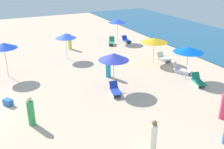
# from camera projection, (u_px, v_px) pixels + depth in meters

# --- Properties ---
(umbrella_0) EXTENTS (1.87, 1.87, 2.37)m
(umbrella_0) POSITION_uv_depth(u_px,v_px,m) (66.00, 36.00, 23.35)
(umbrella_0) COLOR silver
(umbrella_0) RESTS_ON ground_plane
(umbrella_1) EXTENTS (2.20, 2.20, 2.45)m
(umbrella_1) POSITION_uv_depth(u_px,v_px,m) (189.00, 50.00, 19.10)
(umbrella_1) COLOR silver
(umbrella_1) RESTS_ON ground_plane
(lounge_chair_1_0) EXTENTS (1.55, 1.02, 0.71)m
(lounge_chair_1_0) POSITION_uv_depth(u_px,v_px,m) (198.00, 81.00, 18.87)
(lounge_chair_1_0) COLOR silver
(lounge_chair_1_0) RESTS_ON ground_plane
(lounge_chair_1_1) EXTENTS (1.56, 1.18, 0.80)m
(lounge_chair_1_1) POSITION_uv_depth(u_px,v_px,m) (181.00, 70.00, 20.86)
(lounge_chair_1_1) COLOR silver
(lounge_chair_1_1) RESTS_ON ground_plane
(umbrella_2) EXTENTS (1.98, 1.98, 2.52)m
(umbrella_2) POSITION_uv_depth(u_px,v_px,m) (117.00, 21.00, 28.70)
(umbrella_2) COLOR silver
(umbrella_2) RESTS_ON ground_plane
(lounge_chair_2_0) EXTENTS (1.45, 1.14, 0.79)m
(lounge_chair_2_0) POSITION_uv_depth(u_px,v_px,m) (112.00, 42.00, 28.36)
(lounge_chair_2_0) COLOR silver
(lounge_chair_2_0) RESTS_ON ground_plane
(lounge_chair_2_1) EXTENTS (1.30, 0.62, 0.69)m
(lounge_chair_2_1) POSITION_uv_depth(u_px,v_px,m) (126.00, 40.00, 29.15)
(lounge_chair_2_1) COLOR silver
(lounge_chair_2_1) RESTS_ON ground_plane
(umbrella_3) EXTENTS (1.94, 1.94, 2.70)m
(umbrella_3) POSITION_uv_depth(u_px,v_px,m) (4.00, 45.00, 19.33)
(umbrella_3) COLOR silver
(umbrella_3) RESTS_ON ground_plane
(umbrella_4) EXTENTS (2.06, 2.06, 2.58)m
(umbrella_4) POSITION_uv_depth(u_px,v_px,m) (114.00, 57.00, 17.42)
(umbrella_4) COLOR silver
(umbrella_4) RESTS_ON ground_plane
(lounge_chair_4_0) EXTENTS (1.42, 0.83, 0.72)m
(lounge_chair_4_0) POSITION_uv_depth(u_px,v_px,m) (115.00, 90.00, 17.41)
(lounge_chair_4_0) COLOR silver
(lounge_chair_4_0) RESTS_ON ground_plane
(umbrella_5) EXTENTS (2.27, 2.27, 2.19)m
(umbrella_5) POSITION_uv_depth(u_px,v_px,m) (154.00, 40.00, 22.52)
(umbrella_5) COLOR silver
(umbrella_5) RESTS_ON ground_plane
(lounge_chair_5_0) EXTENTS (1.39, 0.77, 0.70)m
(lounge_chair_5_0) POSITION_uv_depth(u_px,v_px,m) (163.00, 58.00, 23.45)
(lounge_chair_5_0) COLOR silver
(lounge_chair_5_0) RESTS_ON ground_plane
(beachgoer_1) EXTENTS (0.52, 0.52, 1.60)m
(beachgoer_1) POSITION_uv_depth(u_px,v_px,m) (70.00, 42.00, 26.71)
(beachgoer_1) COLOR #E2E368
(beachgoer_1) RESTS_ON ground_plane
(beachgoer_3) EXTENTS (0.50, 0.50, 1.69)m
(beachgoer_3) POSITION_uv_depth(u_px,v_px,m) (224.00, 106.00, 14.46)
(beachgoer_3) COLOR #F03A5F
(beachgoer_3) RESTS_ON ground_plane
(beachgoer_4) EXTENTS (0.54, 0.54, 1.68)m
(beachgoer_4) POSITION_uv_depth(u_px,v_px,m) (108.00, 67.00, 19.96)
(beachgoer_4) COLOR #2B94C2
(beachgoer_4) RESTS_ON ground_plane
(beachgoer_5) EXTENTS (0.51, 0.51, 1.64)m
(beachgoer_5) POSITION_uv_depth(u_px,v_px,m) (31.00, 112.00, 13.90)
(beachgoer_5) COLOR green
(beachgoer_5) RESTS_ON ground_plane
(beachgoer_6) EXTENTS (0.44, 0.44, 1.63)m
(beachgoer_6) POSITION_uv_depth(u_px,v_px,m) (153.00, 137.00, 11.87)
(beachgoer_6) COLOR white
(beachgoer_6) RESTS_ON ground_plane
(cooler_box_0) EXTENTS (0.68, 0.62, 0.41)m
(cooler_box_0) POSITION_uv_depth(u_px,v_px,m) (8.00, 102.00, 16.05)
(cooler_box_0) COLOR #2461AE
(cooler_box_0) RESTS_ON ground_plane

